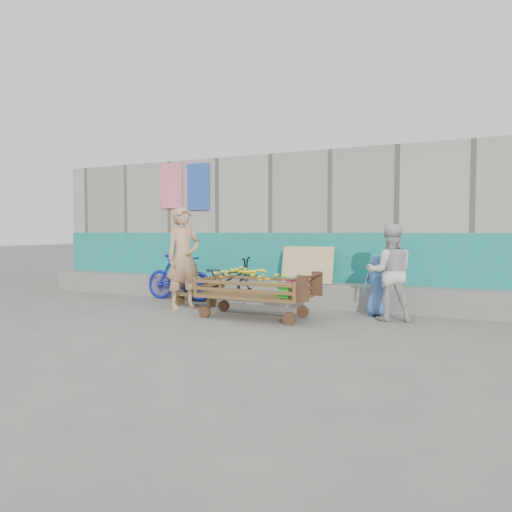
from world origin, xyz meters
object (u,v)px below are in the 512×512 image
at_px(woman, 390,272).
at_px(bicycle_dark, 224,280).
at_px(banana_cart, 252,284).
at_px(vendor_man, 184,258).
at_px(bicycle_blue, 179,277).
at_px(child, 377,286).
at_px(bench, 195,297).

height_order(woman, bicycle_dark, woman).
height_order(banana_cart, vendor_man, vendor_man).
bearing_deg(bicycle_blue, vendor_man, -140.19).
xyz_separation_m(child, bicycle_blue, (-4.05, 0.12, -0.04)).
xyz_separation_m(woman, bicycle_dark, (-3.32, 0.54, -0.32)).
xyz_separation_m(banana_cart, bicycle_dark, (-1.21, 1.25, -0.11)).
bearing_deg(child, bicycle_blue, -14.02).
height_order(banana_cart, child, child).
relative_size(woman, bicycle_blue, 0.98).
relative_size(woman, child, 1.51).
height_order(banana_cart, bench, banana_cart).
bearing_deg(vendor_man, woman, -54.77).
bearing_deg(banana_cart, vendor_man, 168.44).
bearing_deg(bicycle_dark, child, -106.72).
distance_m(vendor_man, bicycle_blue, 1.13).
height_order(child, bicycle_blue, child).
height_order(woman, bicycle_blue, woman).
bearing_deg(child, banana_cart, 15.83).
distance_m(child, bicycle_dark, 3.08).
distance_m(banana_cart, vendor_man, 1.62).
bearing_deg(bench, bicycle_blue, 145.98).
relative_size(child, bicycle_blue, 0.65).
relative_size(banana_cart, child, 1.91).
xyz_separation_m(woman, bicycle_blue, (-4.29, 0.41, -0.30)).
bearing_deg(bicycle_dark, bicycle_blue, 85.79).
distance_m(bench, bicycle_dark, 0.73).
bearing_deg(bicycle_dark, banana_cart, -148.02).
height_order(child, bicycle_dark, child).
relative_size(banana_cart, woman, 1.26).
bearing_deg(banana_cart, bench, 156.40).
distance_m(vendor_man, woman, 3.68).
bearing_deg(vendor_man, banana_cart, -72.51).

